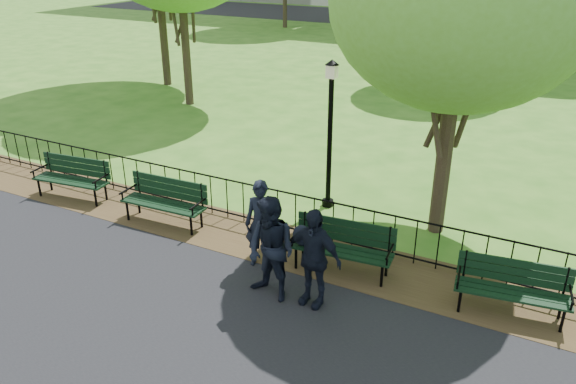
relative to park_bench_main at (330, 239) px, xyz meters
The scene contains 13 objects.
ground 1.38m from the park_bench_main, 114.03° to the right, with size 120.00×120.00×0.00m, color #33691B.
dirt_strip 0.86m from the park_bench_main, 144.31° to the left, with size 60.00×1.60×0.01m, color #3A2B17.
far_street 33.87m from the park_bench_main, 90.86° to the left, with size 70.00×9.00×0.01m, color black.
iron_fence 1.01m from the park_bench_main, 120.39° to the left, with size 24.06×0.06×1.00m.
park_bench_main is the anchor object (origin of this frame).
park_bench_left_a 3.71m from the park_bench_main, behind, with size 1.84×0.65×1.03m.
park_bench_left_b 6.36m from the park_bench_main, behind, with size 1.83×0.76×1.01m.
park_bench_right_a 3.02m from the park_bench_main, ahead, with size 1.75×0.75×0.96m.
lamppost 2.86m from the park_bench_main, 114.34° to the left, with size 0.29×0.29×3.21m.
person_left 1.23m from the park_bench_main, 160.01° to the right, with size 0.59×0.39×1.62m, color black.
person_mid 1.34m from the park_bench_main, 111.74° to the right, with size 0.86×0.45×1.77m, color black.
person_right 1.09m from the park_bench_main, 81.05° to the right, with size 0.98×0.40×1.67m, color black.
taxi 35.66m from the park_bench_main, 108.12° to the left, with size 1.59×3.96×1.35m, color yellow.
Camera 1 is at (3.82, -6.79, 5.38)m, focal length 35.00 mm.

